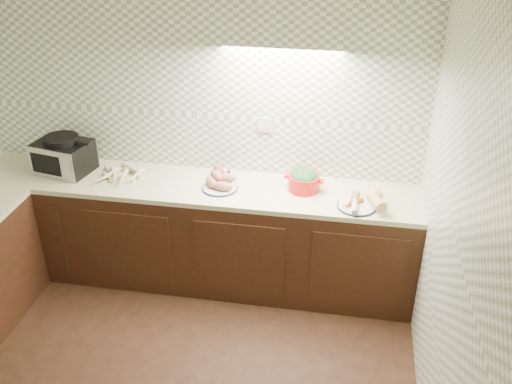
% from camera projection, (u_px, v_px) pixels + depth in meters
% --- Properties ---
extents(room, '(3.60, 3.60, 2.60)m').
position_uv_depth(room, '(101.00, 197.00, 2.85)').
color(room, black).
rests_on(room, ground).
extents(counter, '(3.60, 3.60, 0.90)m').
position_uv_depth(counter, '(72.00, 284.00, 4.11)').
color(counter, black).
rests_on(counter, ground).
extents(toaster_oven, '(0.48, 0.41, 0.30)m').
position_uv_depth(toaster_oven, '(63.00, 155.00, 4.62)').
color(toaster_oven, black).
rests_on(toaster_oven, counter).
extents(parsnip_pile, '(0.38, 0.36, 0.08)m').
position_uv_depth(parsnip_pile, '(120.00, 174.00, 4.57)').
color(parsnip_pile, beige).
rests_on(parsnip_pile, counter).
extents(sweet_potato_plate, '(0.29, 0.28, 0.13)m').
position_uv_depth(sweet_potato_plate, '(220.00, 183.00, 4.41)').
color(sweet_potato_plate, '#111C3B').
rests_on(sweet_potato_plate, counter).
extents(onion_bowl, '(0.16, 0.16, 0.12)m').
position_uv_depth(onion_bowl, '(220.00, 174.00, 4.54)').
color(onion_bowl, black).
rests_on(onion_bowl, counter).
extents(dutch_oven, '(0.31, 0.28, 0.17)m').
position_uv_depth(dutch_oven, '(304.00, 180.00, 4.38)').
color(dutch_oven, red).
rests_on(dutch_oven, counter).
extents(veg_plate, '(0.36, 0.35, 0.13)m').
position_uv_depth(veg_plate, '(365.00, 200.00, 4.18)').
color(veg_plate, '#111C3B').
rests_on(veg_plate, counter).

